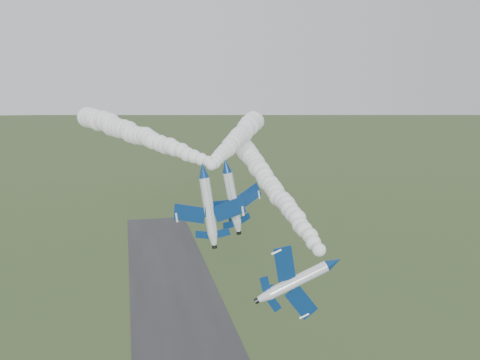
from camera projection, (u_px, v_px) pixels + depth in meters
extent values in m
cylinder|color=white|center=(334.00, 263.00, 64.88)|extent=(1.94, 7.70, 1.80)
cone|color=navy|center=(349.00, 276.00, 60.20)|extent=(1.84, 2.04, 1.80)
cone|color=white|center=(321.00, 251.00, 69.38)|extent=(1.83, 1.68, 1.80)
cylinder|color=black|center=(318.00, 249.00, 70.26)|extent=(0.92, 0.56, 0.91)
ellipsoid|color=black|center=(343.00, 266.00, 63.03)|extent=(1.25, 2.65, 1.20)
cube|color=navy|center=(323.00, 242.00, 64.92)|extent=(1.82, 2.22, 3.91)
cube|color=navy|center=(338.00, 280.00, 66.22)|extent=(1.82, 2.22, 3.91)
cube|color=navy|center=(319.00, 243.00, 68.24)|extent=(0.83, 1.02, 1.71)
cube|color=navy|center=(327.00, 263.00, 68.93)|extent=(0.83, 1.02, 1.71)
cube|color=navy|center=(332.00, 249.00, 68.49)|extent=(1.91, 1.50, 0.90)
cylinder|color=white|center=(203.00, 170.00, 82.11)|extent=(5.00, 8.99, 1.81)
cone|color=navy|center=(194.00, 177.00, 76.62)|extent=(2.55, 2.85, 1.81)
cone|color=white|center=(211.00, 165.00, 87.39)|extent=(2.39, 2.45, 1.81)
cylinder|color=black|center=(212.00, 164.00, 88.43)|extent=(1.09, 0.93, 0.92)
ellipsoid|color=black|center=(199.00, 169.00, 79.78)|extent=(2.26, 3.30, 1.21)
cube|color=navy|center=(185.00, 173.00, 83.56)|extent=(5.48, 4.19, 0.83)
cube|color=navy|center=(224.00, 168.00, 82.37)|extent=(5.48, 4.19, 0.83)
cube|color=navy|center=(199.00, 167.00, 86.78)|extent=(2.41, 1.88, 0.40)
cube|color=navy|center=(220.00, 165.00, 86.14)|extent=(2.41, 1.88, 0.40)
cube|color=navy|center=(208.00, 158.00, 86.00)|extent=(1.05, 1.75, 2.34)
cylinder|color=white|center=(226.00, 166.00, 83.55)|extent=(4.76, 8.47, 1.78)
cone|color=navy|center=(245.00, 170.00, 79.21)|extent=(2.47, 2.70, 1.78)
cone|color=white|center=(209.00, 162.00, 87.72)|extent=(2.32, 2.33, 1.78)
cylinder|color=black|center=(206.00, 161.00, 88.54)|extent=(1.06, 0.89, 0.90)
ellipsoid|color=black|center=(233.00, 164.00, 81.62)|extent=(2.17, 3.12, 1.19)
cube|color=navy|center=(208.00, 172.00, 82.75)|extent=(5.10, 3.90, 1.10)
cube|color=navy|center=(239.00, 161.00, 85.74)|extent=(5.10, 3.90, 1.10)
cube|color=navy|center=(204.00, 165.00, 86.19)|extent=(2.24, 1.75, 0.52)
cube|color=navy|center=(220.00, 160.00, 87.79)|extent=(2.24, 1.75, 0.52)
cube|color=navy|center=(212.00, 155.00, 86.42)|extent=(1.13, 1.70, 2.18)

